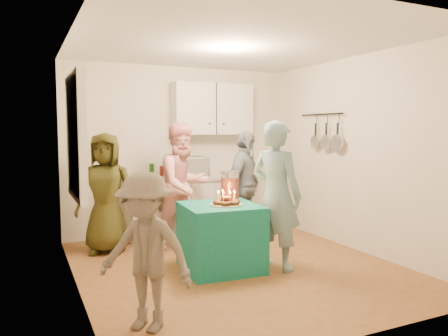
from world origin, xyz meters
name	(u,v)px	position (x,y,z in m)	size (l,w,h in m)	color
floor	(236,266)	(0.00, 0.00, 0.00)	(4.00, 4.00, 0.00)	brown
ceiling	(237,44)	(0.00, 0.00, 2.60)	(4.00, 4.00, 0.00)	white
back_wall	(180,150)	(0.00, 2.00, 1.30)	(3.60, 3.60, 0.00)	silver
left_wall	(75,162)	(-1.80, 0.00, 1.30)	(4.00, 4.00, 0.00)	silver
right_wall	(357,154)	(1.80, 0.00, 1.30)	(4.00, 4.00, 0.00)	silver
window_night	(74,137)	(-1.77, 0.30, 1.55)	(0.04, 1.00, 1.20)	black
counter	(199,207)	(0.20, 1.70, 0.43)	(2.20, 0.58, 0.86)	white
countertop	(199,178)	(0.20, 1.70, 0.89)	(2.24, 0.62, 0.05)	beige
upper_cabinet	(213,109)	(0.50, 1.85, 1.95)	(1.30, 0.30, 0.80)	white
pot_rack	(320,131)	(1.72, 0.70, 1.60)	(0.12, 1.00, 0.60)	black
microwave	(189,167)	(0.03, 1.70, 1.06)	(0.55, 0.37, 0.31)	white
party_table	(220,237)	(-0.21, 0.00, 0.38)	(0.85, 0.85, 0.76)	#117061
donut_cake	(226,198)	(-0.17, -0.07, 0.85)	(0.38, 0.38, 0.18)	#381C0C
punch_jar	(230,187)	(0.01, 0.20, 0.93)	(0.22, 0.22, 0.34)	#B11E0E
man_birthday	(276,195)	(0.38, -0.26, 0.86)	(0.63, 0.42, 1.73)	#79A3B0
woman_back_left	(106,193)	(-1.29, 1.27, 0.79)	(0.78, 0.51, 1.59)	brown
woman_back_center	(184,185)	(-0.26, 1.11, 0.86)	(0.84, 0.65, 1.72)	pink
woman_back_right	(245,186)	(0.67, 1.07, 0.80)	(0.94, 0.39, 1.61)	#102136
child_near_left	(146,252)	(-1.40, -1.16, 0.64)	(0.83, 0.48, 1.29)	#61574E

